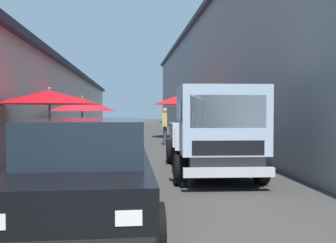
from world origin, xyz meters
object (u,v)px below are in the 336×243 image
Objects in this scene: fruit_stall_far_right at (50,109)px; hatchback_car at (87,170)px; delivery_truck at (215,133)px; vendor_by_crates at (187,145)px; fruit_stall_near_right at (198,109)px; fruit_stall_near_left at (177,104)px; plastic_stool at (91,141)px; vendor_in_shade at (165,124)px; fruit_stall_far_left at (82,110)px; parked_scooter at (77,137)px.

fruit_stall_far_right is 4.21m from hatchback_car.
delivery_truck reaches higher than vendor_by_crates.
fruit_stall_far_right reaches higher than delivery_truck.
hatchback_car is (-10.41, 3.52, -0.87)m from fruit_stall_near_right.
fruit_stall_far_right reaches higher than hatchback_car.
fruit_stall_near_left is 6.82m from plastic_stool.
vendor_in_shade is at bearing 2.87° from delivery_truck.
delivery_truck is at bearing 172.39° from fruit_stall_near_right.
vendor_in_shade is at bearing -70.05° from plastic_stool.
fruit_stall_near_left is at bearing -3.26° from delivery_truck.
fruit_stall_near_left is at bearing -38.91° from plastic_stool.
fruit_stall_far_left is at bearing 113.43° from fruit_stall_near_right.
hatchback_car is 0.78× the size of delivery_truck.
fruit_stall_near_left is (6.53, -4.36, 0.35)m from fruit_stall_far_left.
fruit_stall_near_left reaches higher than fruit_stall_far_right.
fruit_stall_near_left is 11.95m from delivery_truck.
fruit_stall_near_left is 6.79m from parked_scooter.
fruit_stall_near_right reaches higher than vendor_in_shade.
fruit_stall_far_left is 5.09m from fruit_stall_near_right.
fruit_stall_far_left is 6.90m from vendor_by_crates.
fruit_stall_near_left is at bearing -12.15° from hatchback_car.
fruit_stall_near_right is 7.47m from delivery_truck.
plastic_stool is (9.76, 0.96, -0.41)m from hatchback_car.
fruit_stall_near_right reaches higher than hatchback_car.
fruit_stall_far_right is at bearing -177.46° from parked_scooter.
parked_scooter is (6.48, 0.29, -1.16)m from fruit_stall_far_right.
fruit_stall_near_left is 1.64× the size of vendor_in_shade.
fruit_stall_far_left is 1.48× the size of parked_scooter.
hatchback_car is 3.96m from delivery_truck.
delivery_truck is at bearing -177.13° from vendor_in_shade.
plastic_stool is at bearing 109.95° from vendor_in_shade.
fruit_stall_far_right is at bearing 143.28° from fruit_stall_near_right.
fruit_stall_far_left is at bearing 24.98° from vendor_by_crates.
fruit_stall_near_right is at bearing -7.61° from delivery_truck.
vendor_in_shade is at bearing -26.48° from fruit_stall_far_right.
fruit_stall_near_right reaches higher than delivery_truck.
vendor_by_crates is at bearing 177.44° from vendor_in_shade.
fruit_stall_far_right is 7.83m from vendor_in_shade.
hatchback_car is 2.36× the size of parked_scooter.
fruit_stall_far_left reaches higher than vendor_in_shade.
vendor_by_crates is at bearing -119.23° from fruit_stall_far_right.
vendor_by_crates reaches higher than hatchback_car.
fruit_stall_near_left is 6.26× the size of plastic_stool.
fruit_stall_far_left is at bearing 146.29° from fruit_stall_near_left.
fruit_stall_far_right is 0.65× the size of hatchback_car.
fruit_stall_near_right is 8.46m from vendor_by_crates.
fruit_stall_near_left reaches higher than vendor_by_crates.
vendor_by_crates is (-8.24, 1.77, -0.74)m from fruit_stall_near_right.
fruit_stall_far_left is 1.85m from plastic_stool.
vendor_by_crates is 8.07m from plastic_stool.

